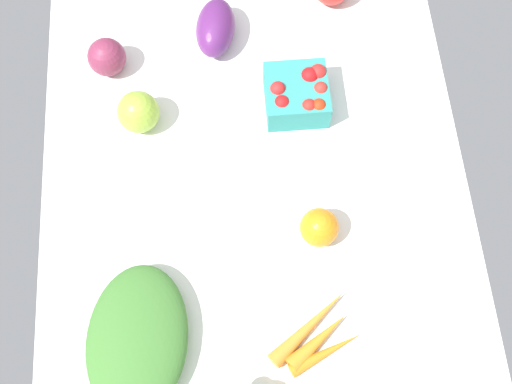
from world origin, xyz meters
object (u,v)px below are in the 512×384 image
Objects in this scene: carrot_bunch at (317,337)px; red_onion_center at (107,57)px; eggplant at (216,28)px; leafy_greens_clump at (137,339)px; berry_basket at (298,94)px; heirloom_tomato_green at (138,112)px; heirloom_tomato_orange at (319,227)px.

red_onion_center is at bearing 31.63° from carrot_bunch.
carrot_bunch is at bearing -148.37° from red_onion_center.
carrot_bunch is at bearing -157.36° from eggplant.
leafy_greens_clump is 2.15× the size of berry_basket.
heirloom_tomato_orange is (-24.42, -30.16, -0.51)cm from heirloom_tomato_green.
heirloom_tomato_green reaches higher than carrot_bunch.
heirloom_tomato_orange is (-41.80, -15.21, -0.36)cm from eggplant.
leafy_greens_clump is 28.71cm from carrot_bunch.
eggplant reaches higher than heirloom_tomato_orange.
eggplant is at bearing 19.99° from heirloom_tomato_orange.
heirloom_tomato_green reaches higher than leafy_greens_clump.
eggplant is (58.09, -15.73, 0.70)cm from leafy_greens_clump.
carrot_bunch is at bearing 172.62° from heirloom_tomato_orange.
leafy_greens_clump is 53.38cm from red_onion_center.
leafy_greens_clump is 34.96cm from heirloom_tomato_orange.
heirloom_tomato_green is 22.93cm from eggplant.
eggplant is at bearing -15.15° from leafy_greens_clump.
red_onion_center is 0.94× the size of heirloom_tomato_green.
heirloom_tomato_green is at bearing 51.01° from heirloom_tomato_orange.
heirloom_tomato_orange reaches higher than leafy_greens_clump.
heirloom_tomato_green is 38.81cm from heirloom_tomato_orange.
red_onion_center is 1.08× the size of heirloom_tomato_orange.
carrot_bunch is 1.25× the size of eggplant.
leafy_greens_clump is at bearing 117.76° from heirloom_tomato_orange.
carrot_bunch is (-1.55, -28.63, -1.62)cm from leafy_greens_clump.
leafy_greens_clump is 40.72cm from heirloom_tomato_green.
heirloom_tomato_green is (-12.43, -5.83, 0.24)cm from red_onion_center.
heirloom_tomato_orange is (16.28, -30.94, 0.34)cm from leafy_greens_clump.
berry_basket is (42.29, -29.99, 0.59)cm from leafy_greens_clump.
berry_basket reaches higher than leafy_greens_clump.
berry_basket is 26.03cm from heirloom_tomato_orange.
red_onion_center is 36.68cm from berry_basket.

